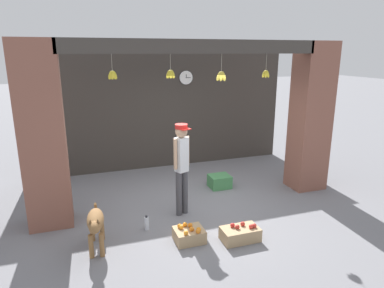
% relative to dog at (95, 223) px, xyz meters
% --- Properties ---
extents(ground_plane, '(60.00, 60.00, 0.00)m').
position_rel_dog_xyz_m(ground_plane, '(1.93, 0.81, -0.45)').
color(ground_plane, slate).
extents(shop_back_wall, '(6.52, 0.12, 3.10)m').
position_rel_dog_xyz_m(shop_back_wall, '(1.93, 3.53, 1.11)').
color(shop_back_wall, '#38332D').
rests_on(shop_back_wall, ground_plane).
extents(shop_pillar_left, '(0.70, 0.60, 3.10)m').
position_rel_dog_xyz_m(shop_pillar_left, '(-0.68, 1.11, 1.11)').
color(shop_pillar_left, brown).
rests_on(shop_pillar_left, ground_plane).
extents(shop_pillar_right, '(0.70, 0.60, 3.10)m').
position_rel_dog_xyz_m(shop_pillar_right, '(4.54, 1.11, 1.11)').
color(shop_pillar_right, brown).
rests_on(shop_pillar_right, ground_plane).
extents(storefront_awning, '(4.62, 0.26, 0.73)m').
position_rel_dog_xyz_m(storefront_awning, '(1.93, 0.93, 2.52)').
color(storefront_awning, '#3D3833').
extents(dog, '(0.30, 0.90, 0.66)m').
position_rel_dog_xyz_m(dog, '(0.00, 0.00, 0.00)').
color(dog, olive).
rests_on(dog, ground_plane).
extents(shopkeeper, '(0.32, 0.31, 1.69)m').
position_rel_dog_xyz_m(shopkeeper, '(1.56, 0.72, 0.56)').
color(shopkeeper, '#424247').
rests_on(shopkeeper, ground_plane).
extents(fruit_crate_oranges, '(0.46, 0.39, 0.27)m').
position_rel_dog_xyz_m(fruit_crate_oranges, '(1.39, -0.22, -0.33)').
color(fruit_crate_oranges, tan).
rests_on(fruit_crate_oranges, ground_plane).
extents(fruit_crate_apples, '(0.60, 0.35, 0.28)m').
position_rel_dog_xyz_m(fruit_crate_apples, '(2.17, -0.46, -0.33)').
color(fruit_crate_apples, tan).
rests_on(fruit_crate_apples, ground_plane).
extents(produce_box_green, '(0.45, 0.39, 0.27)m').
position_rel_dog_xyz_m(produce_box_green, '(2.73, 1.67, -0.31)').
color(produce_box_green, '#42844C').
rests_on(produce_box_green, ground_plane).
extents(water_bottle, '(0.08, 0.08, 0.25)m').
position_rel_dog_xyz_m(water_bottle, '(0.83, 0.35, -0.33)').
color(water_bottle, silver).
rests_on(water_bottle, ground_plane).
extents(wall_clock, '(0.36, 0.03, 0.36)m').
position_rel_dog_xyz_m(wall_clock, '(2.54, 3.45, 1.82)').
color(wall_clock, black).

